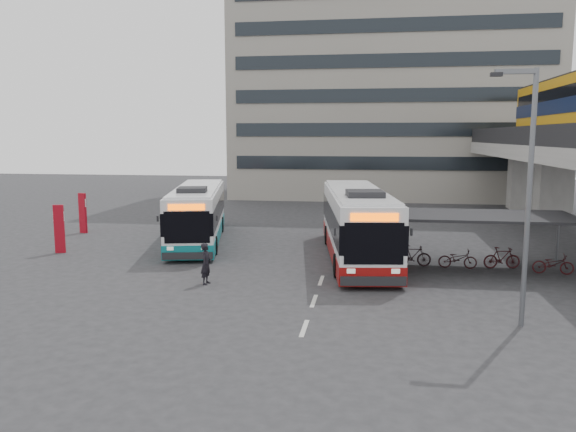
# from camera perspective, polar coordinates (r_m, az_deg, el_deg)

# --- Properties ---
(ground) EXTENTS (120.00, 120.00, 0.00)m
(ground) POSITION_cam_1_polar(r_m,az_deg,el_deg) (24.15, -2.56, -6.34)
(ground) COLOR #28282B
(ground) RESTS_ON ground
(bike_shelter) EXTENTS (10.00, 4.00, 2.54)m
(bike_shelter) POSITION_cam_1_polar(r_m,az_deg,el_deg) (26.64, 16.98, -1.98)
(bike_shelter) COLOR #595B60
(bike_shelter) RESTS_ON ground
(office_block) EXTENTS (30.00, 15.00, 25.00)m
(office_block) POSITION_cam_1_polar(r_m,az_deg,el_deg) (59.32, 10.19, 14.28)
(office_block) COLOR gray
(office_block) RESTS_ON ground
(road_markings) EXTENTS (0.15, 7.60, 0.01)m
(road_markings) POSITION_cam_1_polar(r_m,az_deg,el_deg) (20.94, 2.65, -8.61)
(road_markings) COLOR beige
(road_markings) RESTS_ON ground
(bus_main) EXTENTS (4.32, 12.66, 3.67)m
(bus_main) POSITION_cam_1_polar(r_m,az_deg,el_deg) (28.04, 6.99, -0.81)
(bus_main) COLOR white
(bus_main) RESTS_ON ground
(bus_teal) EXTENTS (4.90, 11.76, 3.40)m
(bus_teal) POSITION_cam_1_polar(r_m,az_deg,el_deg) (32.52, -9.14, 0.16)
(bus_teal) COLOR white
(bus_teal) RESTS_ON ground
(pedestrian) EXTENTS (0.45, 0.65, 1.71)m
(pedestrian) POSITION_cam_1_polar(r_m,az_deg,el_deg) (23.27, -8.32, -4.82)
(pedestrian) COLOR black
(pedestrian) RESTS_ON ground
(lamp_post) EXTENTS (1.42, 0.19, 8.07)m
(lamp_post) POSITION_cam_1_polar(r_m,az_deg,el_deg) (18.88, 23.04, 3.13)
(lamp_post) COLOR #595B60
(lamp_post) RESTS_ON ground
(sign_totem_mid) EXTENTS (0.53, 0.32, 2.52)m
(sign_totem_mid) POSITION_cam_1_polar(r_m,az_deg,el_deg) (31.37, -22.22, -1.15)
(sign_totem_mid) COLOR maroon
(sign_totem_mid) RESTS_ON ground
(sign_totem_north) EXTENTS (0.54, 0.29, 2.51)m
(sign_totem_north) POSITION_cam_1_polar(r_m,az_deg,el_deg) (37.31, -20.13, 0.34)
(sign_totem_north) COLOR maroon
(sign_totem_north) RESTS_ON ground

